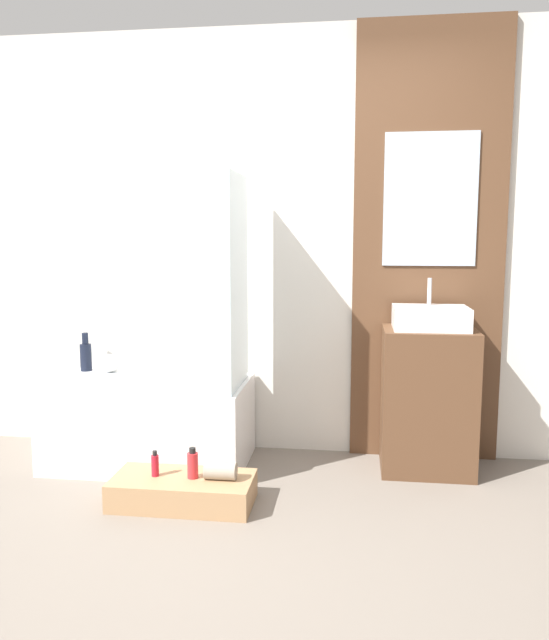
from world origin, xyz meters
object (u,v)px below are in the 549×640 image
object	(u,v)px
bottle_soap_primary	(155,465)
bathtub	(150,422)
sink	(430,318)
bottle_soap_secondary	(193,464)
wooden_step_bench	(183,491)
vase_round_light	(110,363)
vase_tall_dark	(86,355)

from	to	relation	value
bottle_soap_primary	bathtub	bearing A→B (deg)	110.94
sink	bottle_soap_primary	size ratio (longest dim) A/B	3.14
bottle_soap_secondary	bottle_soap_primary	bearing A→B (deg)	180.00
bathtub	sink	distance (m)	1.76
wooden_step_bench	bottle_soap_secondary	world-z (taller)	bottle_soap_secondary
bathtub	vase_round_light	world-z (taller)	vase_round_light
bathtub	sink	size ratio (longest dim) A/B	2.80
bathtub	wooden_step_bench	distance (m)	0.68
bathtub	bottle_soap_secondary	size ratio (longest dim) A/B	7.36
bathtub	wooden_step_bench	xyz separation A→B (m)	(0.35, -0.55, -0.18)
bottle_soap_primary	bottle_soap_secondary	size ratio (longest dim) A/B	0.84
vase_tall_dark	bottle_soap_primary	distance (m)	1.13
wooden_step_bench	vase_tall_dark	distance (m)	1.28
vase_tall_dark	vase_round_light	distance (m)	0.18
sink	bottle_soap_primary	xyz separation A→B (m)	(-1.42, -0.65, -0.70)
vase_tall_dark	bathtub	bearing A→B (deg)	-25.46
wooden_step_bench	vase_round_light	xyz separation A→B (m)	(-0.68, 0.77, 0.49)
sink	bottle_soap_secondary	bearing A→B (deg)	-152.08
vase_tall_dark	vase_round_light	size ratio (longest dim) A/B	2.16
bottle_soap_primary	sink	bearing A→B (deg)	24.54
bottle_soap_primary	bottle_soap_secondary	xyz separation A→B (m)	(0.20, -0.00, 0.01)
bottle_soap_primary	wooden_step_bench	bearing A→B (deg)	-0.00
vase_tall_dark	bottle_soap_secondary	bearing A→B (deg)	-41.04
wooden_step_bench	bottle_soap_primary	distance (m)	0.19
bathtub	vase_round_light	size ratio (longest dim) A/B	10.28
sink	bathtub	bearing A→B (deg)	-176.59
bathtub	vase_tall_dark	size ratio (longest dim) A/B	4.76
wooden_step_bench	sink	size ratio (longest dim) A/B	1.72
vase_tall_dark	bottle_soap_secondary	xyz separation A→B (m)	(0.91, -0.79, -0.39)
vase_round_light	bottle_soap_primary	distance (m)	1.00
vase_tall_dark	bottle_soap_secondary	world-z (taller)	vase_tall_dark
vase_tall_dark	vase_round_light	bearing A→B (deg)	-6.86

